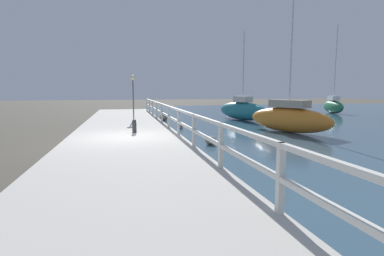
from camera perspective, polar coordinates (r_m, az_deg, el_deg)
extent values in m
plane|color=#4C473D|center=(12.09, -12.52, -3.11)|extent=(120.00, 120.00, 0.00)
cube|color=beige|center=(12.07, -12.54, -2.37)|extent=(4.45, 36.00, 0.32)
cube|color=silver|center=(4.57, 16.49, -9.22)|extent=(0.10, 0.10, 1.06)
cube|color=silver|center=(6.98, 5.53, -3.34)|extent=(0.10, 0.10, 1.06)
cube|color=silver|center=(9.55, 0.38, -0.49)|extent=(0.10, 0.10, 1.06)
cube|color=silver|center=(12.17, -2.58, 1.15)|extent=(0.10, 0.10, 1.06)
cube|color=silver|center=(14.83, -4.48, 2.21)|extent=(0.10, 0.10, 1.06)
cube|color=silver|center=(17.49, -5.80, 2.94)|extent=(0.10, 0.10, 1.06)
cube|color=silver|center=(20.17, -6.78, 3.48)|extent=(0.10, 0.10, 1.06)
cube|color=silver|center=(22.85, -7.52, 3.89)|extent=(0.10, 0.10, 1.06)
cube|color=silver|center=(25.53, -8.12, 4.21)|extent=(0.10, 0.10, 1.06)
cube|color=silver|center=(28.22, -8.59, 4.47)|extent=(0.10, 0.10, 1.06)
cube|color=silver|center=(12.13, -2.59, 3.46)|extent=(0.09, 32.50, 0.08)
cube|color=silver|center=(12.17, -2.58, 1.15)|extent=(0.09, 32.50, 0.08)
ellipsoid|color=gray|center=(16.83, -2.31, 0.38)|extent=(0.37, 0.33, 0.28)
ellipsoid|color=gray|center=(21.45, -5.36, 2.06)|extent=(0.62, 0.56, 0.47)
ellipsoid|color=gray|center=(11.82, 3.55, -2.35)|extent=(0.45, 0.41, 0.34)
cylinder|color=#333338|center=(13.05, -10.92, 0.14)|extent=(0.18, 0.18, 0.48)
sphere|color=#333338|center=(13.02, -10.95, 1.32)|extent=(0.17, 0.17, 0.17)
cylinder|color=#514C47|center=(19.19, -11.12, 5.29)|extent=(0.07, 0.07, 2.45)
sphere|color=beige|center=(19.20, -11.22, 9.40)|extent=(0.30, 0.30, 0.30)
ellipsoid|color=#1E707A|center=(21.90, 9.60, 3.20)|extent=(2.39, 5.49, 1.29)
cube|color=beige|center=(21.86, 9.65, 5.45)|extent=(1.05, 1.55, 0.42)
cylinder|color=silver|center=(21.91, 9.77, 11.36)|extent=(0.09, 0.09, 4.94)
ellipsoid|color=#236B42|center=(31.07, 25.29, 3.67)|extent=(1.82, 3.84, 1.20)
cube|color=silver|center=(31.04, 25.37, 5.16)|extent=(0.93, 1.34, 0.42)
cylinder|color=silver|center=(31.14, 25.69, 11.17)|extent=(0.09, 0.09, 6.96)
ellipsoid|color=orange|center=(16.02, 17.91, 1.49)|extent=(2.84, 4.85, 1.26)
cube|color=#9E937F|center=(15.96, 18.02, 4.42)|extent=(1.47, 2.19, 0.38)
cylinder|color=silver|center=(16.09, 18.42, 14.39)|extent=(0.09, 0.09, 5.96)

